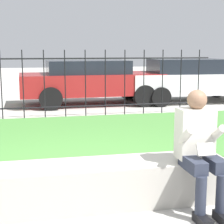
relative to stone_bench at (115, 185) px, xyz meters
The scene contains 7 objects.
ground_plane 0.38m from the stone_bench, behind, with size 60.00×60.00×0.00m, color #B2AFA8.
stone_bench is the anchor object (origin of this frame).
person_seated_reader 1.02m from the stone_bench, 21.16° to the right, with size 0.42×0.73×1.27m.
grass_berm 2.46m from the stone_bench, 97.47° to the left, with size 9.68×3.47×0.24m.
iron_fence 5.00m from the stone_bench, 93.70° to the left, with size 7.68×0.03×1.66m.
car_parked_center 7.49m from the stone_bench, 82.65° to the left, with size 4.40×2.00×1.34m.
car_parked_right 8.41m from the stone_bench, 60.63° to the left, with size 4.18×2.14×1.36m.
Camera 1 is at (-0.54, -3.83, 1.70)m, focal length 60.00 mm.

